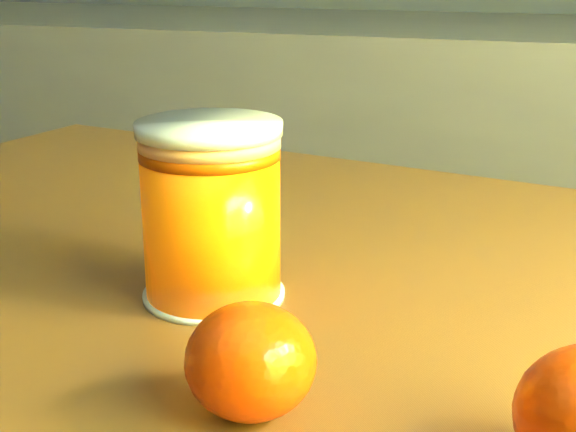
% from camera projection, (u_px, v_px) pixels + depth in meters
% --- Properties ---
extents(kitchen_counter, '(3.15, 0.60, 0.90)m').
position_uv_depth(kitchen_counter, '(135.00, 218.00, 1.82)').
color(kitchen_counter, '#515156').
rests_on(kitchen_counter, ground).
extents(juice_glass, '(0.09, 0.09, 0.11)m').
position_uv_depth(juice_glass, '(212.00, 213.00, 0.49)').
color(juice_glass, '#FF6505').
rests_on(juice_glass, table).
extents(orange_front, '(0.07, 0.07, 0.05)m').
position_uv_depth(orange_front, '(251.00, 361.00, 0.37)').
color(orange_front, '#E83C04').
rests_on(orange_front, table).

